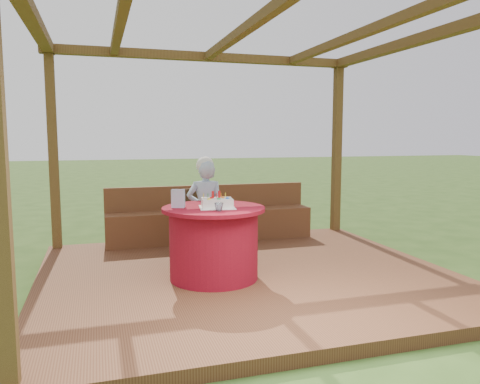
% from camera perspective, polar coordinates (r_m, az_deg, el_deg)
% --- Properties ---
extents(ground, '(60.00, 60.00, 0.00)m').
position_cam_1_polar(ground, '(5.38, 0.79, -10.94)').
color(ground, '#2B4918').
rests_on(ground, ground).
extents(deck, '(4.50, 4.00, 0.12)m').
position_cam_1_polar(deck, '(5.36, 0.79, -10.33)').
color(deck, brown).
rests_on(deck, ground).
extents(pergola, '(4.50, 4.00, 2.72)m').
position_cam_1_polar(pergola, '(5.18, 0.84, 15.32)').
color(pergola, brown).
rests_on(pergola, deck).
extents(bench, '(3.00, 0.42, 0.80)m').
position_cam_1_polar(bench, '(6.89, -3.58, -3.71)').
color(bench, brown).
rests_on(bench, deck).
extents(table, '(1.09, 1.09, 0.78)m').
position_cam_1_polar(table, '(5.03, -3.22, -6.14)').
color(table, maroon).
rests_on(table, deck).
extents(chair, '(0.48, 0.48, 0.84)m').
position_cam_1_polar(chair, '(6.05, -6.11, -3.36)').
color(chair, '#332210').
rests_on(chair, deck).
extents(elderly_woman, '(0.49, 0.36, 1.28)m').
position_cam_1_polar(elderly_woman, '(5.68, -4.23, -2.05)').
color(elderly_woman, '#8EAED3').
rests_on(elderly_woman, deck).
extents(birthday_cake, '(0.41, 0.41, 0.17)m').
position_cam_1_polar(birthday_cake, '(4.91, -2.81, -1.33)').
color(birthday_cake, white).
rests_on(birthday_cake, table).
extents(gift_bag, '(0.15, 0.13, 0.19)m').
position_cam_1_polar(gift_bag, '(4.95, -7.55, -0.79)').
color(gift_bag, '#E695D0').
rests_on(gift_bag, table).
extents(drinking_glass, '(0.09, 0.09, 0.09)m').
position_cam_1_polar(drinking_glass, '(4.67, -2.59, -1.84)').
color(drinking_glass, white).
rests_on(drinking_glass, table).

